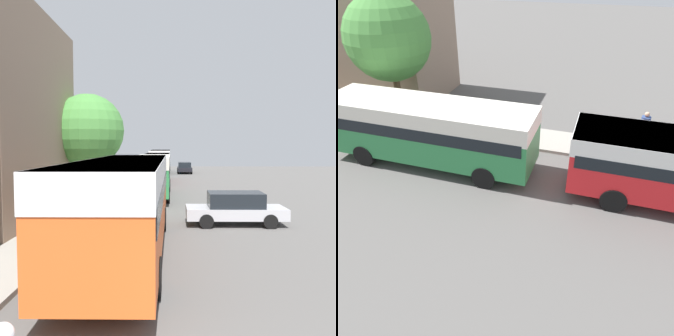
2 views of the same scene
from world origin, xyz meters
TOP-DOWN VIEW (x-y plane):
  - building_midblock at (-8.98, 14.33)m, footprint 5.56×9.92m
  - bus_following at (-1.59, 22.56)m, footprint 2.52×9.35m
  - pedestrian_near_curb at (-5.70, 31.64)m, footprint 0.43×0.43m
  - street_tree at (-5.21, 18.61)m, footprint 4.34×4.34m

SIDE VIEW (x-z plane):
  - pedestrian_near_curb at x=-5.70m, z-range 0.16..2.01m
  - bus_following at x=-1.59m, z-range 0.44..3.34m
  - street_tree at x=-5.21m, z-range 1.24..7.79m
  - building_midblock at x=-8.98m, z-range 0.00..9.96m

